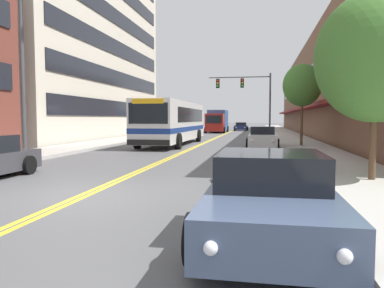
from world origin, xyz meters
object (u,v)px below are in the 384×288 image
(car_navy_moving_lead, at_px, (241,127))
(street_tree_right_mid, at_px, (302,85))
(city_bus, at_px, (174,121))
(street_tree_right_near, at_px, (376,57))
(car_white_parked_right_mid, at_px, (262,138))
(street_lamp_left_near, at_px, (28,53))
(car_silver_parked_left_mid, at_px, (182,130))
(traffic_signal_mast, at_px, (249,92))
(car_slate_blue_parked_right_foreground, at_px, (270,199))
(box_truck, at_px, (217,121))

(car_navy_moving_lead, distance_m, street_tree_right_mid, 35.30)
(city_bus, bearing_deg, street_tree_right_near, -58.78)
(car_white_parked_right_mid, height_order, street_lamp_left_near, street_lamp_left_near)
(car_silver_parked_left_mid, bearing_deg, traffic_signal_mast, -17.48)
(city_bus, height_order, car_silver_parked_left_mid, city_bus)
(city_bus, relative_size, street_lamp_left_near, 1.63)
(car_slate_blue_parked_right_foreground, distance_m, street_lamp_left_near, 12.97)
(car_white_parked_right_mid, height_order, street_tree_right_near, street_tree_right_near)
(city_bus, bearing_deg, car_navy_moving_lead, 84.28)
(traffic_signal_mast, bearing_deg, car_silver_parked_left_mid, 162.52)
(car_white_parked_right_mid, bearing_deg, car_slate_blue_parked_right_foreground, -89.92)
(car_white_parked_right_mid, xyz_separation_m, street_lamp_left_near, (-9.45, -10.47, 3.91))
(traffic_signal_mast, xyz_separation_m, street_tree_right_mid, (3.83, -13.33, -0.57))
(car_silver_parked_left_mid, bearing_deg, car_white_parked_right_mid, -62.00)
(car_slate_blue_parked_right_foreground, relative_size, box_truck, 0.58)
(car_silver_parked_left_mid, height_order, street_lamp_left_near, street_lamp_left_near)
(street_lamp_left_near, distance_m, street_tree_right_near, 12.75)
(street_lamp_left_near, bearing_deg, street_tree_right_near, -11.79)
(car_navy_moving_lead, height_order, street_tree_right_near, street_tree_right_near)
(car_navy_moving_lead, bearing_deg, street_tree_right_near, -82.79)
(car_silver_parked_left_mid, relative_size, street_tree_right_mid, 0.93)
(car_white_parked_right_mid, bearing_deg, car_silver_parked_left_mid, 118.00)
(city_bus, height_order, car_navy_moving_lead, city_bus)
(city_bus, xyz_separation_m, street_lamp_left_near, (-3.02, -12.96, 2.82))
(car_navy_moving_lead, bearing_deg, car_slate_blue_parked_right_foreground, -86.64)
(car_navy_moving_lead, bearing_deg, box_truck, -107.68)
(traffic_signal_mast, bearing_deg, street_tree_right_near, -80.90)
(car_navy_moving_lead, relative_size, street_lamp_left_near, 0.55)
(traffic_signal_mast, height_order, street_tree_right_mid, traffic_signal_mast)
(city_bus, xyz_separation_m, car_white_parked_right_mid, (6.43, -2.49, -1.09))
(street_tree_right_near, bearing_deg, city_bus, 121.22)
(car_navy_moving_lead, xyz_separation_m, street_lamp_left_near, (-6.31, -45.90, 3.96))
(box_truck, xyz_separation_m, street_tree_right_mid, (8.44, -25.85, 2.46))
(car_white_parked_right_mid, relative_size, box_truck, 0.62)
(car_navy_moving_lead, height_order, street_lamp_left_near, street_lamp_left_near)
(car_silver_parked_left_mid, height_order, traffic_signal_mast, traffic_signal_mast)
(car_silver_parked_left_mid, bearing_deg, car_navy_moving_lead, 73.68)
(car_white_parked_right_mid, bearing_deg, street_tree_right_mid, 16.69)
(box_truck, xyz_separation_m, street_tree_right_near, (8.95, -39.67, 2.04))
(city_bus, xyz_separation_m, street_tree_right_near, (9.43, -15.56, 1.86))
(city_bus, xyz_separation_m, box_truck, (0.48, 24.10, -0.18))
(car_silver_parked_left_mid, relative_size, car_slate_blue_parked_right_foreground, 1.13)
(car_slate_blue_parked_right_foreground, relative_size, street_lamp_left_near, 0.56)
(car_silver_parked_left_mid, distance_m, street_tree_right_mid, 19.54)
(traffic_signal_mast, bearing_deg, car_white_parked_right_mid, -84.53)
(traffic_signal_mast, bearing_deg, street_lamp_left_near, -108.27)
(box_truck, xyz_separation_m, traffic_signal_mast, (4.60, -12.53, 3.03))
(street_tree_right_mid, bearing_deg, street_lamp_left_near, -136.78)
(car_slate_blue_parked_right_foreground, distance_m, traffic_signal_mast, 32.75)
(car_slate_blue_parked_right_foreground, distance_m, box_truck, 45.41)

